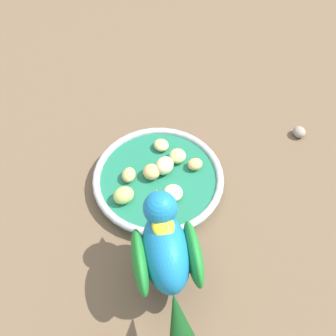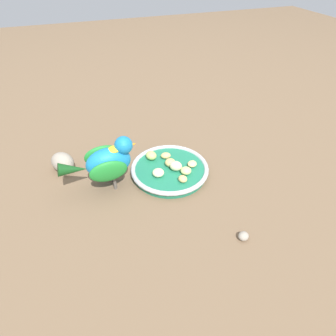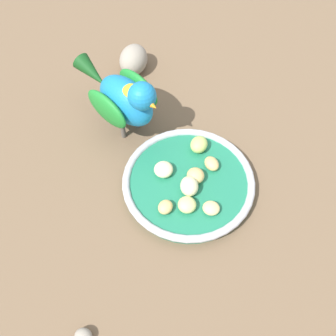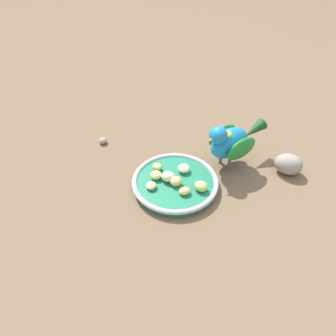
{
  "view_description": "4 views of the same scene",
  "coord_description": "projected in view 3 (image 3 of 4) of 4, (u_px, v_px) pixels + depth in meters",
  "views": [
    {
      "loc": [
        0.05,
        0.39,
        0.6
      ],
      "look_at": [
        -0.0,
        -0.02,
        0.04
      ],
      "focal_mm": 46.02,
      "sensor_mm": 36.0,
      "label": 1
    },
    {
      "loc": [
        -0.58,
        0.19,
        0.53
      ],
      "look_at": [
        -0.01,
        -0.01,
        0.04
      ],
      "focal_mm": 30.59,
      "sensor_mm": 36.0,
      "label": 2
    },
    {
      "loc": [
        -0.24,
        -0.26,
        0.57
      ],
      "look_at": [
        -0.01,
        0.0,
        0.05
      ],
      "focal_mm": 42.19,
      "sensor_mm": 36.0,
      "label": 3
    },
    {
      "loc": [
        0.51,
        -0.37,
        0.6
      ],
      "look_at": [
        -0.0,
        -0.04,
        0.06
      ],
      "focal_mm": 35.52,
      "sensor_mm": 36.0,
      "label": 4
    }
  ],
  "objects": [
    {
      "name": "apple_piece_7",
      "position": [
        199.0,
        144.0,
        0.68
      ],
      "size": [
        0.04,
        0.04,
        0.02
      ],
      "primitive_type": "ellipsoid",
      "rotation": [
        0.0,
        0.0,
        3.57
      ],
      "color": "#B2CC66",
      "rests_on": "feeding_bowl"
    },
    {
      "name": "apple_piece_1",
      "position": [
        165.0,
        207.0,
        0.61
      ],
      "size": [
        0.03,
        0.03,
        0.02
      ],
      "primitive_type": "ellipsoid",
      "rotation": [
        0.0,
        0.0,
        3.46
      ],
      "color": "tan",
      "rests_on": "feeding_bowl"
    },
    {
      "name": "feeding_bowl",
      "position": [
        188.0,
        183.0,
        0.65
      ],
      "size": [
        0.22,
        0.22,
        0.03
      ],
      "color": "#1E7251",
      "rests_on": "ground_plane"
    },
    {
      "name": "apple_piece_0",
      "position": [
        188.0,
        187.0,
        0.63
      ],
      "size": [
        0.04,
        0.05,
        0.03
      ],
      "primitive_type": "ellipsoid",
      "rotation": [
        0.0,
        0.0,
        4.02
      ],
      "color": "beige",
      "rests_on": "feeding_bowl"
    },
    {
      "name": "apple_piece_2",
      "position": [
        212.0,
        164.0,
        0.66
      ],
      "size": [
        0.03,
        0.03,
        0.02
      ],
      "primitive_type": "ellipsoid",
      "rotation": [
        0.0,
        0.0,
        4.45
      ],
      "color": "tan",
      "rests_on": "feeding_bowl"
    },
    {
      "name": "apple_piece_4",
      "position": [
        210.0,
        209.0,
        0.61
      ],
      "size": [
        0.04,
        0.04,
        0.02
      ],
      "primitive_type": "ellipsoid",
      "rotation": [
        0.0,
        0.0,
        2.15
      ],
      "color": "#E5C67F",
      "rests_on": "feeding_bowl"
    },
    {
      "name": "ground_plane",
      "position": [
        173.0,
        182.0,
        0.67
      ],
      "size": [
        4.0,
        4.0,
        0.0
      ],
      "primitive_type": "plane",
      "color": "brown"
    },
    {
      "name": "apple_piece_5",
      "position": [
        164.0,
        169.0,
        0.65
      ],
      "size": [
        0.04,
        0.04,
        0.02
      ],
      "primitive_type": "ellipsoid",
      "rotation": [
        0.0,
        0.0,
        2.49
      ],
      "color": "beige",
      "rests_on": "feeding_bowl"
    },
    {
      "name": "apple_piece_6",
      "position": [
        196.0,
        176.0,
        0.64
      ],
      "size": [
        0.03,
        0.03,
        0.02
      ],
      "primitive_type": "ellipsoid",
      "rotation": [
        0.0,
        0.0,
        4.65
      ],
      "color": "tan",
      "rests_on": "feeding_bowl"
    },
    {
      "name": "rock_large",
      "position": [
        133.0,
        60.0,
        0.8
      ],
      "size": [
        0.09,
        0.09,
        0.06
      ],
      "primitive_type": "ellipsoid",
      "rotation": [
        0.0,
        0.0,
        0.6
      ],
      "color": "gray",
      "rests_on": "ground_plane"
    },
    {
      "name": "parrot",
      "position": [
        124.0,
        97.0,
        0.67
      ],
      "size": [
        0.1,
        0.2,
        0.14
      ],
      "rotation": [
        0.0,
        0.0,
        -1.52
      ],
      "color": "#59544C",
      "rests_on": "ground_plane"
    },
    {
      "name": "apple_piece_3",
      "position": [
        187.0,
        205.0,
        0.61
      ],
      "size": [
        0.04,
        0.04,
        0.02
      ],
      "primitive_type": "ellipsoid",
      "rotation": [
        0.0,
        0.0,
        1.24
      ],
      "color": "#C6D17A",
      "rests_on": "feeding_bowl"
    }
  ]
}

